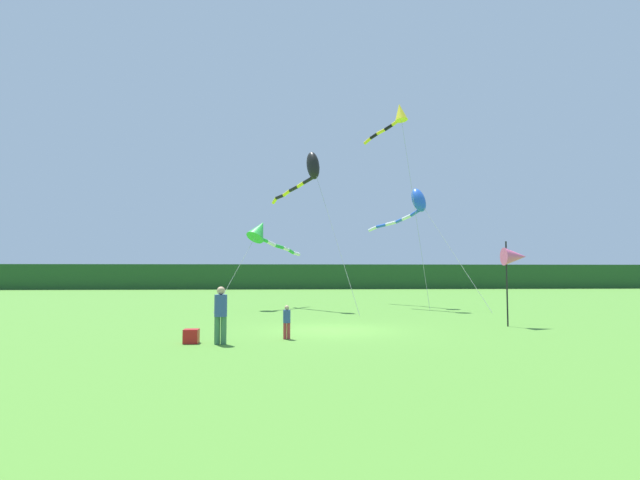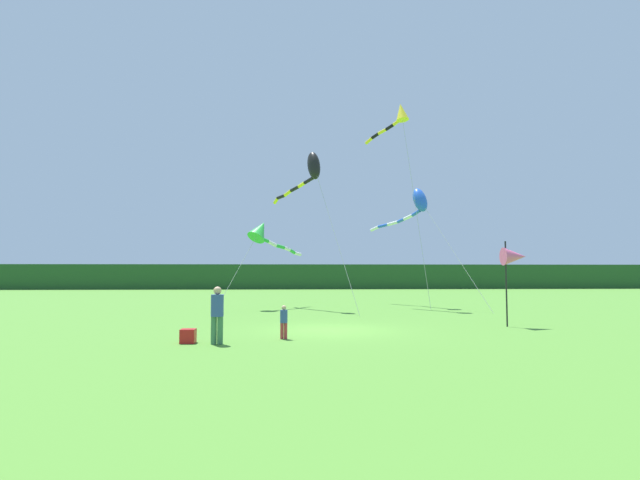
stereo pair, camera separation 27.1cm
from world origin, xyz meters
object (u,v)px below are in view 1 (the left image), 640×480
Objects in this scene: cooler_box at (191,336)px; kite_black at (309,170)px; person_child at (287,320)px; banner_flag_pole at (515,257)px; kite_blue at (414,204)px; kite_yellow at (397,116)px; person_adult at (221,312)px; kite_green at (261,232)px.

kite_black is (4.09, 13.45, 7.79)m from cooler_box.
person_child is at bearing 14.87° from cooler_box.
kite_blue is at bearing 94.91° from banner_flag_pole.
cooler_box is 20.62m from kite_yellow.
kite_black is at bearing 84.25° from person_child.
person_child is at bearing -118.56° from kite_blue.
person_adult is 0.18× the size of kite_black.
kite_black is (-5.38, -0.92, -3.57)m from kite_yellow.
person_adult reaches higher than cooler_box.
person_child is 14.76m from kite_black.
kite_blue is at bearing 8.85° from kite_green.
person_child is 0.11× the size of kite_blue.
person_child is 0.32× the size of banner_flag_pole.
kite_yellow is at bearing 9.70° from kite_black.
kite_blue reaches higher than cooler_box.
kite_yellow reaches higher than cooler_box.
kite_black reaches higher than kite_green.
kite_black is at bearing -6.92° from kite_green.
banner_flag_pole is 14.44m from kite_green.
cooler_box is at bearing -125.07° from kite_blue.
kite_black reaches higher than kite_blue.
cooler_box is at bearing -161.80° from banner_flag_pole.
person_adult is 0.14× the size of kite_yellow.
kite_green is 9.65m from kite_blue.
cooler_box is 16.07m from kite_black.
kite_yellow is (8.58, 14.65, 10.63)m from person_adult.
cooler_box is at bearing -95.58° from kite_green.
kite_black reaches higher than person_adult.
kite_green is 0.58× the size of kite_blue.
banner_flag_pole is 13.35m from kite_black.
kite_yellow is at bearing 59.63° from person_adult.
person_adult is at bearing -103.14° from kite_black.
kite_green is 0.44× the size of kite_yellow.
person_adult is at bearing -151.98° from person_child.
banner_flag_pole reaches higher than cooler_box.
person_adult is at bearing -122.31° from kite_blue.
kite_blue is at bearing 15.15° from kite_black.
person_child is at bearing -160.77° from banner_flag_pole.
kite_blue is at bearing 61.44° from person_child.
banner_flag_pole is at bearing -43.91° from kite_green.
person_adult is 1.18m from cooler_box.
cooler_box is 14.47m from kite_green.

